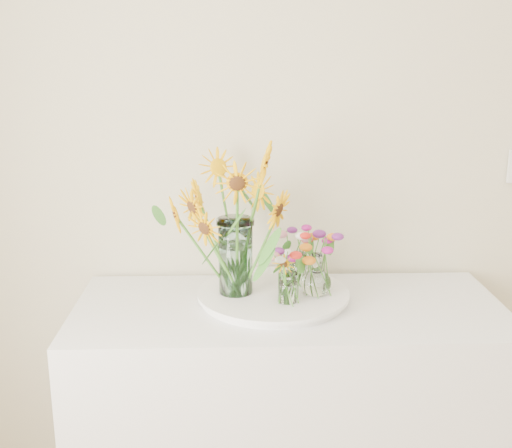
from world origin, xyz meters
name	(u,v)px	position (x,y,z in m)	size (l,w,h in m)	color
counter	(288,427)	(-0.53, 1.93, 0.45)	(1.40, 0.60, 0.90)	white
tray	(273,296)	(-0.58, 1.98, 0.91)	(0.48, 0.48, 0.03)	white
mason_jar	(236,256)	(-0.70, 1.98, 1.05)	(0.11, 0.11, 0.26)	#A9D3D1
sunflower_bouquet	(235,220)	(-0.70, 1.98, 1.18)	(0.68, 0.68, 0.51)	#F1AC05
small_vase_a	(288,288)	(-0.54, 1.89, 0.98)	(0.06, 0.06, 0.10)	white
wildflower_posy_a	(288,275)	(-0.54, 1.89, 1.02)	(0.20, 0.20, 0.19)	orange
small_vase_b	(316,275)	(-0.44, 1.95, 1.00)	(0.10, 0.10, 0.14)	white
wildflower_posy_b	(317,262)	(-0.44, 1.95, 1.04)	(0.21, 0.21, 0.23)	orange
small_vase_c	(297,269)	(-0.49, 2.06, 0.98)	(0.06, 0.06, 0.11)	white
wildflower_posy_c	(298,257)	(-0.49, 2.06, 1.03)	(0.19, 0.19, 0.20)	orange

